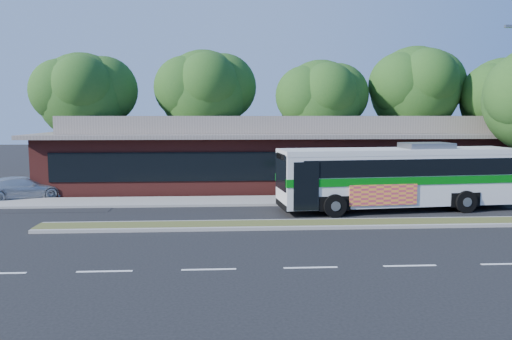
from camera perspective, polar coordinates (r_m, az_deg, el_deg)
name	(u,v)px	position (r m, az deg, el deg)	size (l,w,h in m)	color
ground	(364,228)	(20.47, 12.23, -6.53)	(120.00, 120.00, 0.00)	black
median_strip	(360,223)	(21.02, 11.80, -5.98)	(26.00, 1.10, 0.15)	#414E21
sidewalk	(330,200)	(26.56, 8.51, -3.40)	(44.00, 2.60, 0.12)	gray
parking_lot	(9,193)	(32.09, -26.41, -2.42)	(14.00, 12.00, 0.01)	black
plaza_building	(310,152)	(32.75, 6.19, 2.10)	(33.20, 11.20, 4.45)	#5B201C
tree_bg_a	(90,95)	(35.56, -18.48, 8.17)	(6.47, 5.80, 8.63)	black
tree_bg_b	(210,92)	(35.41, -5.28, 8.92)	(6.69, 6.00, 9.00)	black
tree_bg_c	(326,99)	(35.04, 7.95, 8.01)	(6.24, 5.60, 8.26)	black
tree_bg_d	(420,88)	(38.05, 18.24, 8.86)	(6.91, 6.20, 9.37)	black
tree_bg_e	(508,97)	(39.71, 26.85, 7.41)	(6.47, 5.80, 8.50)	black
transit_bus	(399,173)	(24.57, 15.99, -0.31)	(11.53, 3.61, 3.19)	silver
sedan	(23,188)	(29.56, -25.06, -1.87)	(1.71, 4.20, 1.22)	#B9BDC1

